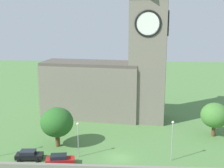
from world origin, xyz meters
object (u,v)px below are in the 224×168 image
at_px(tree_churchyard, 215,115).
at_px(tree_riverside_east, 57,122).
at_px(church, 116,72).
at_px(car_black, 29,155).
at_px(streetlamp_west_mid, 78,134).
at_px(car_red, 60,160).
at_px(streetlamp_central, 172,134).

bearing_deg(tree_churchyard, tree_riverside_east, -167.78).
xyz_separation_m(church, car_black, (-13.54, -22.56, -10.22)).
bearing_deg(streetlamp_west_mid, car_red, -129.75).
height_order(car_black, car_red, car_red).
xyz_separation_m(tree_churchyard, tree_riverside_east, (-30.20, -6.54, 0.29)).
height_order(church, tree_churchyard, church).
bearing_deg(car_red, tree_riverside_east, 106.10).
xyz_separation_m(streetlamp_west_mid, tree_churchyard, (25.64, 10.60, 0.18)).
distance_m(tree_churchyard, tree_riverside_east, 30.91).
bearing_deg(tree_churchyard, car_black, -160.30).
xyz_separation_m(car_red, streetlamp_central, (18.24, 2.61, 3.74)).
height_order(church, streetlamp_west_mid, church).
height_order(church, tree_riverside_east, church).
distance_m(streetlamp_central, tree_churchyard, 14.83).
distance_m(church, streetlamp_west_mid, 22.80).
bearing_deg(tree_riverside_east, church, 59.63).
bearing_deg(streetlamp_central, tree_riverside_east, 167.55).
xyz_separation_m(car_black, streetlamp_central, (23.85, 1.07, 3.82)).
distance_m(church, car_red, 27.31).
relative_size(church, tree_churchyard, 4.73).
bearing_deg(tree_churchyard, streetlamp_central, -132.01).
bearing_deg(tree_churchyard, streetlamp_west_mid, -157.54).
relative_size(church, tree_riverside_east, 4.40).
relative_size(car_red, streetlamp_west_mid, 0.78).
bearing_deg(streetlamp_central, car_black, -177.42).
bearing_deg(tree_riverside_east, tree_churchyard, 12.22).
relative_size(streetlamp_central, tree_churchyard, 1.01).
bearing_deg(tree_riverside_east, streetlamp_central, -12.45).
bearing_deg(church, car_black, -120.97).
bearing_deg(streetlamp_central, streetlamp_west_mid, 178.46).
distance_m(streetlamp_central, tree_riverside_east, 20.77).
height_order(car_red, tree_riverside_east, tree_riverside_east).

